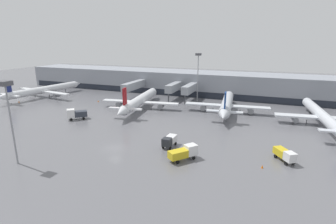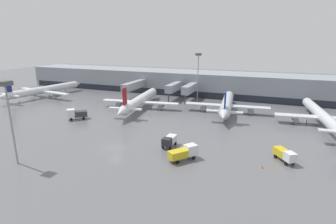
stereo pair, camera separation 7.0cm
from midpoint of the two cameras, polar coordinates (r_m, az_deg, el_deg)
ground_plane at (r=55.68m, az=-11.56°, el=-7.68°), size 320.00×320.00×0.00m
terminal_building at (r=109.63m, az=6.09°, el=6.33°), size 160.00×31.40×9.00m
parked_jet_0 at (r=113.01m, az=-25.55°, el=4.34°), size 27.49×36.81×8.29m
parked_jet_1 at (r=85.54m, az=-6.20°, el=2.50°), size 25.59×35.87×8.85m
parked_jet_2 at (r=78.75m, az=30.51°, el=-0.74°), size 23.06×38.20×8.23m
parked_jet_3 at (r=81.80m, az=12.64°, el=1.67°), size 25.44×32.64×8.34m
service_truck_0 at (r=52.92m, az=24.06°, el=-8.39°), size 4.09×4.98×2.31m
service_truck_1 at (r=77.77m, az=-19.35°, el=-0.34°), size 5.38×5.12×3.00m
service_truck_2 at (r=48.96m, az=3.43°, el=-8.76°), size 4.93×5.51×2.68m
service_truck_3 at (r=54.70m, az=0.28°, el=-6.19°), size 1.98×4.55×2.31m
traffic_cone_0 at (r=108.03m, az=-29.72°, el=1.99°), size 0.44×0.44×0.61m
traffic_cone_1 at (r=53.19m, az=6.14°, el=-8.19°), size 0.37×0.37×0.65m
traffic_cone_3 at (r=98.21m, az=-14.97°, el=2.33°), size 0.42×0.42×0.55m
traffic_cone_4 at (r=49.24m, az=19.79°, el=-11.12°), size 0.38×0.38×0.57m
apron_light_mast_0 at (r=51.82m, az=-31.64°, el=2.63°), size 1.80×1.80×14.98m
apron_light_mast_2 at (r=94.42m, az=6.56°, el=10.48°), size 1.80×1.80×17.17m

